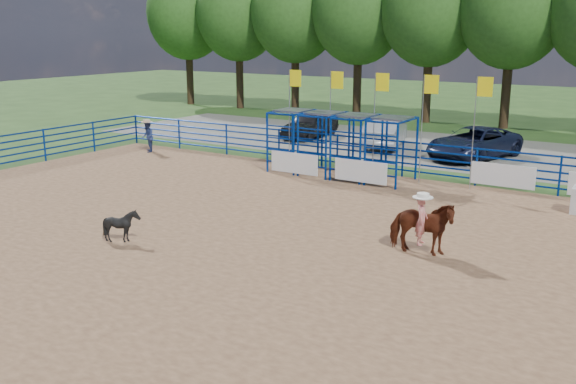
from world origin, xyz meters
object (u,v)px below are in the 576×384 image
Objects in this scene: car_a at (310,124)px; horse_and_rider at (421,224)px; calf at (122,226)px; car_c at (474,143)px; spectator_cowboy at (147,136)px; car_b at (385,132)px.

horse_and_rider is at bearing -53.16° from car_a.
horse_and_rider is 8.26m from calf.
car_c is (-2.77, 14.04, -0.12)m from horse_and_rider.
spectator_cowboy is (-9.23, 10.49, 0.32)m from calf.
horse_and_rider is 14.31m from car_c.
spectator_cowboy is at bearing -120.11° from car_a.
car_b is at bearing 117.21° from horse_and_rider.
horse_and_rider is 16.45m from car_b.
car_b is at bearing 14.14° from calf.
car_c is at bearing -9.25° from car_a.
car_b is 0.91× the size of car_c.
spectator_cowboy is at bearing -136.15° from car_c.
car_b is (9.19, 7.64, -0.03)m from spectator_cowboy.
car_c is at bearing 26.85° from spectator_cowboy.
car_c is (4.75, -0.59, -0.06)m from car_b.
calf is at bearing 75.41° from car_b.
spectator_cowboy reaches higher than car_c.
horse_and_rider is at bearing -50.88° from calf.
calf is 0.20× the size of car_b.
car_c reaches higher than calf.
spectator_cowboy is at bearing 157.31° from horse_and_rider.
car_c is at bearing 158.23° from car_b.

